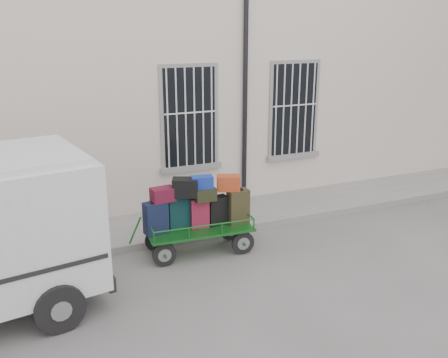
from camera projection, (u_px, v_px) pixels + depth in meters
ground at (265, 261)px, 9.36m from camera, size 80.00×80.00×0.00m
building at (171, 73)px, 13.28m from camera, size 24.00×5.15×6.00m
sidewalk at (220, 217)px, 11.26m from camera, size 24.00×1.70×0.15m
luggage_cart at (198, 212)px, 9.46m from camera, size 2.38×1.04×1.55m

